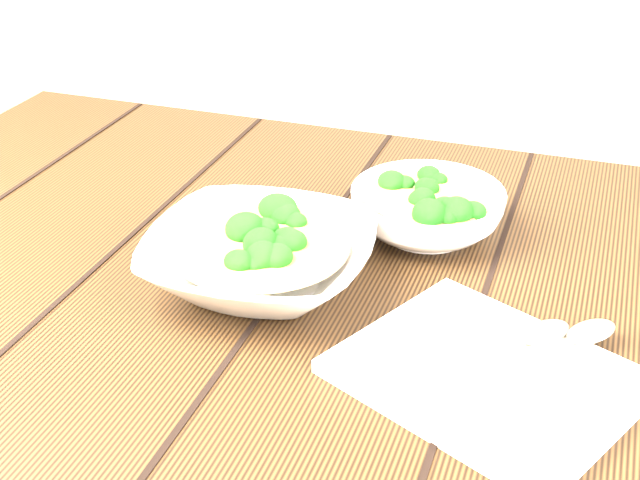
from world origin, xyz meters
TOP-DOWN VIEW (x-y plane):
  - table at (0.00, 0.00)m, footprint 1.20×0.80m
  - soup_bowl_front at (-0.04, -0.04)m, footprint 0.24×0.24m
  - soup_bowl_back at (0.09, 0.13)m, footprint 0.22×0.22m
  - trivet at (-0.05, 0.05)m, footprint 0.14×0.14m
  - napkin at (0.21, -0.12)m, footprint 0.30×0.28m
  - spoon_left at (0.22, -0.09)m, footprint 0.13×0.17m
  - spoon_right at (0.26, -0.07)m, footprint 0.13×0.17m

SIDE VIEW (x-z plane):
  - table at x=0.00m, z-range 0.26..1.01m
  - napkin at x=0.21m, z-range 0.75..0.76m
  - trivet at x=-0.05m, z-range 0.75..0.78m
  - spoon_left at x=0.22m, z-range 0.76..0.77m
  - spoon_right at x=0.26m, z-range 0.76..0.77m
  - soup_bowl_back at x=0.09m, z-range 0.75..0.81m
  - soup_bowl_front at x=-0.04m, z-range 0.75..0.81m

